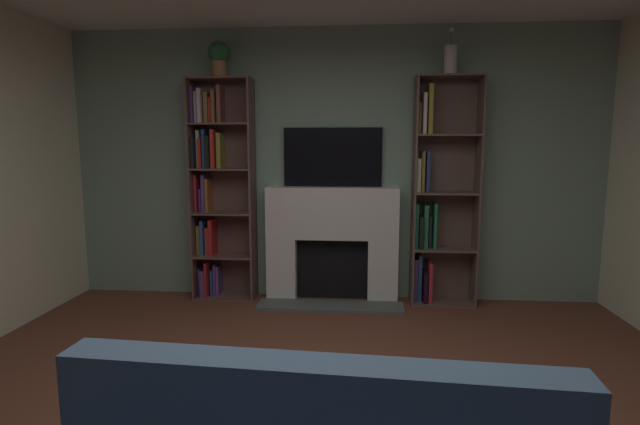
# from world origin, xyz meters

# --- Properties ---
(wall_back_accent) EXTENTS (5.40, 0.06, 2.69)m
(wall_back_accent) POSITION_xyz_m (0.00, 2.69, 1.34)
(wall_back_accent) COLOR gray
(wall_back_accent) RESTS_ON ground_plane
(fireplace) EXTENTS (1.40, 0.52, 1.14)m
(fireplace) POSITION_xyz_m (0.00, 2.54, 0.60)
(fireplace) COLOR white
(fireplace) RESTS_ON ground_plane
(tv) EXTENTS (0.97, 0.06, 0.58)m
(tv) POSITION_xyz_m (0.00, 2.63, 1.43)
(tv) COLOR black
(tv) RESTS_ON fireplace
(bookshelf_left) EXTENTS (0.62, 0.29, 2.19)m
(bookshelf_left) POSITION_xyz_m (-1.16, 2.55, 1.12)
(bookshelf_left) COLOR brown
(bookshelf_left) RESTS_ON ground_plane
(bookshelf_right) EXTENTS (0.62, 0.28, 2.19)m
(bookshelf_right) POSITION_xyz_m (1.01, 2.56, 1.03)
(bookshelf_right) COLOR brown
(bookshelf_right) RESTS_ON ground_plane
(potted_plant) EXTENTS (0.21, 0.21, 0.34)m
(potted_plant) POSITION_xyz_m (-1.09, 2.51, 2.39)
(potted_plant) COLOR #AD764E
(potted_plant) RESTS_ON bookshelf_left
(vase_with_flowers) EXTENTS (0.12, 0.12, 0.42)m
(vase_with_flowers) POSITION_xyz_m (1.09, 2.51, 2.33)
(vase_with_flowers) COLOR beige
(vase_with_flowers) RESTS_ON bookshelf_right
(coffee_table) EXTENTS (0.75, 0.52, 0.45)m
(coffee_table) POSITION_xyz_m (0.10, -0.26, 0.38)
(coffee_table) COLOR brown
(coffee_table) RESTS_ON ground_plane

